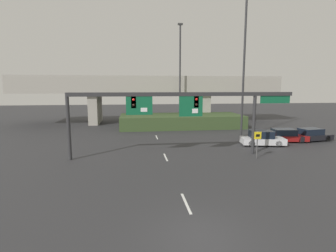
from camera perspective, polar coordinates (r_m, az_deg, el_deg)
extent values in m
plane|color=#2D2D30|center=(11.39, 6.96, -22.38)|extent=(160.00, 160.00, 0.00)
cube|color=silver|center=(13.86, 3.94, -16.40)|extent=(0.14, 2.40, 0.01)
cube|color=silver|center=(22.11, -0.52, -6.80)|extent=(0.14, 2.40, 0.01)
cube|color=silver|center=(30.70, -2.46, -2.47)|extent=(0.14, 2.40, 0.01)
cube|color=silver|center=(39.40, -3.54, -0.04)|extent=(0.14, 2.40, 0.01)
cylinder|color=#2D2D30|center=(22.23, -20.82, -0.16)|extent=(0.28, 0.28, 5.41)
cylinder|color=#2D2D30|center=(23.90, 18.17, 0.54)|extent=(0.28, 0.28, 5.41)
cube|color=#2D2D30|center=(21.78, 3.73, 6.93)|extent=(18.77, 0.32, 0.32)
cube|color=black|center=(21.41, -7.50, 5.14)|extent=(0.40, 0.28, 0.95)
sphere|color=red|center=(21.23, -7.52, 5.69)|extent=(0.22, 0.22, 0.22)
sphere|color=black|center=(21.25, -7.49, 4.54)|extent=(0.22, 0.22, 0.22)
cube|color=black|center=(22.00, 6.12, 5.26)|extent=(0.40, 0.28, 0.95)
sphere|color=red|center=(21.82, 6.23, 5.79)|extent=(0.22, 0.22, 0.22)
sphere|color=black|center=(21.85, 6.21, 4.67)|extent=(0.22, 0.22, 0.22)
cube|color=#115B38|center=(21.33, -6.27, 4.43)|extent=(2.13, 0.08, 1.49)
cube|color=white|center=(21.32, -5.25, 3.54)|extent=(0.53, 0.03, 0.33)
cube|color=#115B38|center=(21.83, 5.01, 4.28)|extent=(1.98, 0.08, 1.68)
cube|color=white|center=(21.89, 5.91, 3.29)|extent=(0.49, 0.03, 0.37)
cube|color=#115B38|center=(24.50, 22.29, 5.36)|extent=(2.69, 0.07, 0.64)
cylinder|color=#4C4C4C|center=(22.66, 18.81, -3.91)|extent=(0.08, 0.08, 2.29)
cube|color=yellow|center=(22.47, 18.96, -1.96)|extent=(0.60, 0.03, 0.60)
cube|color=black|center=(22.46, 18.98, -1.97)|extent=(0.33, 0.01, 0.21)
cylinder|color=#2D2D30|center=(31.79, 16.21, 12.75)|extent=(0.24, 0.24, 16.75)
cylinder|color=#2D2D30|center=(39.45, 2.62, 10.66)|extent=(0.24, 0.24, 14.68)
cube|color=#333333|center=(40.43, 2.69, 21.28)|extent=(0.70, 0.36, 0.24)
cube|color=#A39E93|center=(43.75, -4.02, 8.36)|extent=(41.70, 7.81, 1.71)
cube|color=#A39E93|center=(40.07, -3.73, 10.22)|extent=(41.70, 0.40, 0.90)
cube|color=#A39E93|center=(44.27, -15.52, 3.79)|extent=(1.40, 6.24, 4.90)
cube|color=#A39E93|center=(45.26, 7.33, 4.13)|extent=(1.40, 6.24, 4.90)
cube|color=#384C28|center=(38.59, 2.87, 1.13)|extent=(17.61, 7.01, 1.80)
cube|color=silver|center=(28.17, 19.89, -3.01)|extent=(4.46, 2.53, 0.61)
cube|color=black|center=(28.00, 19.63, -1.68)|extent=(2.43, 2.02, 0.71)
cylinder|color=black|center=(29.38, 21.82, -2.94)|extent=(0.67, 0.32, 0.64)
cylinder|color=black|center=(27.86, 22.94, -3.60)|extent=(0.67, 0.32, 0.64)
cylinder|color=black|center=(28.61, 16.88, -2.99)|extent=(0.67, 0.32, 0.64)
cylinder|color=black|center=(27.05, 17.76, -3.68)|extent=(0.67, 0.32, 0.64)
cube|color=maroon|center=(30.88, 24.13, -2.32)|extent=(4.57, 2.36, 0.56)
cube|color=black|center=(30.71, 23.90, -1.20)|extent=(2.46, 1.93, 0.66)
cylinder|color=black|center=(32.21, 25.72, -2.22)|extent=(0.66, 0.29, 0.64)
cylinder|color=black|center=(30.78, 27.04, -2.77)|extent=(0.66, 0.29, 0.64)
cylinder|color=black|center=(31.11, 21.22, -2.30)|extent=(0.66, 0.29, 0.64)
cylinder|color=black|center=(29.63, 22.37, -2.88)|extent=(0.66, 0.29, 0.64)
cube|color=black|center=(32.64, 28.77, -2.08)|extent=(4.60, 2.46, 0.56)
cube|color=black|center=(32.43, 28.63, -1.04)|extent=(2.50, 1.95, 0.66)
cylinder|color=black|center=(34.16, 29.44, -1.91)|extent=(0.67, 0.32, 0.64)
cylinder|color=black|center=(33.11, 31.36, -2.35)|extent=(0.67, 0.32, 0.64)
cylinder|color=black|center=(32.28, 26.07, -2.22)|extent=(0.67, 0.32, 0.64)
cylinder|color=black|center=(31.17, 28.00, -2.70)|extent=(0.67, 0.32, 0.64)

